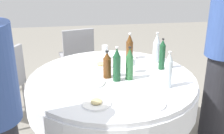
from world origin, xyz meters
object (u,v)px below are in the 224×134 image
(plate_far, at_px, (89,82))
(bottle_clear_left, at_px, (168,71))
(chair_west, at_px, (77,54))
(bottle_brown_west, at_px, (130,47))
(bottle_clear_right, at_px, (156,48))
(plate_near, at_px, (149,103))
(plate_south, at_px, (101,65))
(wine_glass_left, at_px, (105,50))
(bottle_dark_green_outer, at_px, (162,55))
(wine_glass_inner, at_px, (132,62))
(chair_front, at_px, (4,80))
(plate_east, at_px, (96,103))
(dining_table, at_px, (112,92))
(bottle_dark_green_inner, at_px, (117,65))
(person_right, at_px, (223,54))
(bottle_brown_rear, at_px, (107,65))
(bottle_green_front, at_px, (129,64))

(plate_far, bearing_deg, bottle_clear_left, -103.92)
(plate_far, height_order, chair_west, chair_west)
(bottle_brown_west, bearing_deg, bottle_clear_right, -115.82)
(bottle_brown_west, bearing_deg, plate_near, 177.52)
(bottle_clear_right, distance_m, plate_south, 0.57)
(chair_west, bearing_deg, wine_glass_left, -83.71)
(bottle_dark_green_outer, bearing_deg, wine_glass_inner, 99.49)
(plate_near, relative_size, chair_front, 0.29)
(plate_east, bearing_deg, plate_near, -96.78)
(bottle_clear_left, height_order, wine_glass_inner, bottle_clear_left)
(dining_table, relative_size, bottle_clear_right, 4.92)
(bottle_dark_green_outer, relative_size, bottle_dark_green_inner, 0.98)
(person_right, bearing_deg, bottle_brown_rear, -90.47)
(plate_near, xyz_separation_m, person_right, (0.57, -0.85, 0.14))
(bottle_brown_west, relative_size, person_right, 0.16)
(bottle_dark_green_inner, relative_size, bottle_brown_west, 1.11)
(plate_far, bearing_deg, plate_east, -175.51)
(bottle_dark_green_outer, distance_m, wine_glass_inner, 0.30)
(plate_far, distance_m, plate_east, 0.36)
(plate_far, xyz_separation_m, plate_south, (0.37, -0.14, 0.00))
(dining_table, distance_m, plate_south, 0.32)
(bottle_dark_green_outer, height_order, plate_south, bottle_dark_green_outer)
(bottle_clear_left, bearing_deg, wine_glass_left, 30.17)
(plate_south, relative_size, person_right, 0.13)
(bottle_clear_right, bearing_deg, plate_near, 160.75)
(bottle_clear_left, xyz_separation_m, plate_near, (-0.25, 0.22, -0.14))
(bottle_brown_west, bearing_deg, bottle_brown_rear, 146.98)
(wine_glass_inner, distance_m, plate_far, 0.45)
(plate_east, distance_m, chair_west, 1.79)
(bottle_clear_left, relative_size, person_right, 0.18)
(dining_table, xyz_separation_m, bottle_brown_west, (0.44, -0.24, 0.27))
(plate_south, height_order, chair_west, chair_west)
(bottle_dark_green_outer, xyz_separation_m, chair_west, (1.18, 0.77, -0.36))
(dining_table, distance_m, bottle_brown_rear, 0.26)
(bottle_clear_right, bearing_deg, plate_far, 121.09)
(bottle_green_front, relative_size, bottle_brown_west, 1.07)
(plate_south, height_order, person_right, person_right)
(bottle_clear_right, bearing_deg, wine_glass_left, 71.53)
(plate_far, relative_size, plate_east, 1.24)
(bottle_clear_left, distance_m, bottle_brown_west, 0.71)
(bottle_dark_green_outer, bearing_deg, bottle_brown_west, 38.65)
(wine_glass_inner, height_order, plate_far, wine_glass_inner)
(plate_near, xyz_separation_m, plate_east, (0.04, 0.37, 0.00))
(bottle_brown_west, xyz_separation_m, chair_west, (0.87, 0.53, -0.35))
(bottle_dark_green_outer, distance_m, bottle_clear_right, 0.19)
(person_right, bearing_deg, bottle_dark_green_inner, -86.01)
(chair_front, bearing_deg, plate_south, -78.41)
(chair_west, bearing_deg, bottle_clear_left, -78.02)
(bottle_brown_rear, distance_m, plate_near, 0.57)
(bottle_dark_green_outer, height_order, bottle_green_front, bottle_dark_green_outer)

